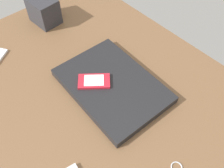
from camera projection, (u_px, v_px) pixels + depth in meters
desk_surface at (107, 102)px, 80.88cm from camera, size 120.00×80.00×3.00cm
laptop_closed at (112, 85)px, 81.51cm from camera, size 35.37×25.73×2.56cm
cell_phone_on_laptop at (94, 81)px, 80.38cm from camera, size 10.85×11.45×0.97cm
desk_organizer at (44, 11)px, 100.06cm from camera, size 11.99×9.52×10.16cm
key_ring at (177, 167)px, 66.01cm from camera, size 3.09×3.09×0.36cm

